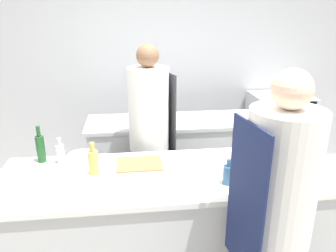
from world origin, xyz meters
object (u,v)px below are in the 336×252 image
at_px(bottle_vinegar, 41,148).
at_px(bottle_olive_oil, 60,153).
at_px(bottle_wine, 93,161).
at_px(stockpot, 158,109).
at_px(bottle_cooking_oil, 228,174).
at_px(bowl_mixing_large, 82,158).
at_px(chef_at_stove, 150,141).
at_px(bowl_prep_small, 281,176).
at_px(oven_range, 277,133).
at_px(chef_at_prep_near, 274,226).

bearing_deg(bottle_vinegar, bottle_olive_oil, -13.73).
bearing_deg(bottle_wine, stockpot, 65.59).
xyz_separation_m(bottle_cooking_oil, bowl_mixing_large, (-1.05, 0.47, -0.04)).
bearing_deg(bottle_cooking_oil, bottle_olive_oil, 158.41).
relative_size(chef_at_stove, bottle_cooking_oil, 9.58).
height_order(bottle_vinegar, bottle_cooking_oil, bottle_vinegar).
height_order(bottle_olive_oil, bottle_cooking_oil, bottle_olive_oil).
distance_m(bottle_cooking_oil, bowl_mixing_large, 1.15).
height_order(chef_at_stove, stockpot, chef_at_stove).
relative_size(bottle_cooking_oil, stockpot, 0.78).
height_order(chef_at_stove, bowl_mixing_large, chef_at_stove).
xyz_separation_m(bowl_mixing_large, bowl_prep_small, (1.43, -0.48, 0.01)).
bearing_deg(bottle_vinegar, oven_range, 28.47).
height_order(bowl_prep_small, stockpot, stockpot).
bearing_deg(chef_at_prep_near, chef_at_stove, 15.45).
relative_size(bottle_wine, bottle_cooking_oil, 1.32).
bearing_deg(chef_at_prep_near, bottle_cooking_oil, 7.99).
bearing_deg(bowl_prep_small, bottle_cooking_oil, 177.78).
distance_m(oven_range, chef_at_prep_near, 2.72).
relative_size(bottle_cooking_oil, bowl_mixing_large, 0.90).
relative_size(bottle_wine, bowl_prep_small, 1.02).
bearing_deg(bottle_vinegar, stockpot, 45.46).
bearing_deg(oven_range, chef_at_stove, -149.64).
bearing_deg(bottle_vinegar, bowl_prep_small, -16.96).
xyz_separation_m(chef_at_prep_near, bottle_cooking_oil, (-0.14, 0.46, 0.10)).
bearing_deg(stockpot, bowl_mixing_large, -122.86).
relative_size(oven_range, bottle_cooking_oil, 5.51).
distance_m(bottle_olive_oil, stockpot, 1.37).
distance_m(chef_at_prep_near, bottle_vinegar, 1.81).
height_order(bottle_cooking_oil, stockpot, stockpot).
distance_m(bottle_vinegar, bowl_prep_small, 1.83).
bearing_deg(bowl_prep_small, chef_at_prep_near, -118.23).
distance_m(chef_at_stove, bottle_wine, 0.81).
height_order(chef_at_prep_near, stockpot, chef_at_prep_near).
distance_m(oven_range, bottle_wine, 2.86).
bearing_deg(bowl_prep_small, oven_range, 65.09).
bearing_deg(bottle_vinegar, bottle_wine, -30.48).
height_order(oven_range, bottle_wine, bottle_wine).
bearing_deg(chef_at_stove, chef_at_prep_near, 8.40).
height_order(bottle_wine, stockpot, bottle_wine).
height_order(bottle_olive_oil, bottle_vinegar, bottle_vinegar).
xyz_separation_m(chef_at_stove, bottle_olive_oil, (-0.73, -0.44, 0.11)).
bearing_deg(bottle_olive_oil, oven_range, 30.58).
bearing_deg(bottle_vinegar, bottle_cooking_oil, -20.74).
height_order(bottle_vinegar, bowl_mixing_large, bottle_vinegar).
relative_size(chef_at_prep_near, stockpot, 7.48).
distance_m(oven_range, bottle_olive_oil, 2.96).
height_order(oven_range, bottle_vinegar, bottle_vinegar).
bearing_deg(bottle_olive_oil, chef_at_prep_near, -34.82).
bearing_deg(bowl_prep_small, bottle_olive_oil, 162.73).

